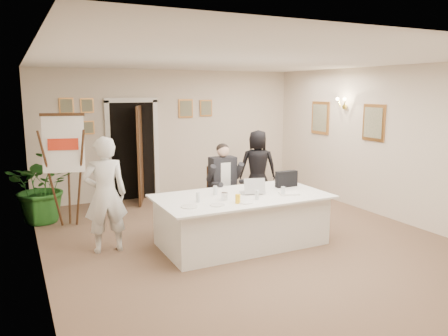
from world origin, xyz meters
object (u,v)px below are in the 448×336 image
conference_table (242,219)px  laptop (251,184)px  seated_man (224,183)px  potted_palm (43,186)px  flip_chart (66,176)px  standing_man (105,195)px  oj_glass (238,199)px  laptop_bag (286,179)px  standing_woman (258,167)px  steel_jug (224,196)px  paper_stack (289,193)px

conference_table → laptop: (0.20, 0.07, 0.52)m
seated_man → laptop: 1.04m
laptop → potted_palm: bearing=155.7°
conference_table → seated_man: size_ratio=1.80×
flip_chart → standing_man: 1.55m
conference_table → oj_glass: bearing=-125.1°
standing_man → laptop_bag: 2.92m
standing_woman → flip_chart: bearing=27.0°
oj_glass → steel_jug: (-0.09, 0.25, -0.01)m
laptop → steel_jug: (-0.56, -0.20, -0.08)m
laptop_bag → paper_stack: 0.56m
standing_man → potted_palm: standing_man is taller
steel_jug → laptop_bag: bearing=14.6°
conference_table → standing_man: (-1.94, 0.60, 0.47)m
flip_chart → standing_man: size_ratio=1.13×
standing_man → standing_woman: standing_man is taller
flip_chart → paper_stack: 3.81m
potted_palm → conference_table: bearing=-44.4°
conference_table → steel_jug: (-0.36, -0.14, 0.44)m
paper_stack → oj_glass: 0.97m
oj_glass → paper_stack: bearing=7.2°
laptop → steel_jug: laptop is taller
laptop_bag → laptop: bearing=-168.6°
flip_chart → laptop: size_ratio=5.55×
seated_man → laptop_bag: bearing=-62.5°
seated_man → oj_glass: bearing=-120.9°
flip_chart → paper_stack: size_ratio=6.59×
standing_man → potted_palm: bearing=-67.3°
potted_palm → seated_man: bearing=-27.7°
laptop_bag → oj_glass: laptop_bag is taller
seated_man → steel_jug: (-0.59, -1.22, 0.10)m
conference_table → standing_woman: (1.49, 2.05, 0.38)m
steel_jug → paper_stack: bearing=-7.2°
standing_man → oj_glass: (1.66, -0.99, -0.02)m
conference_table → potted_palm: size_ratio=1.98×
seated_man → laptop_bag: seated_man is taller
seated_man → steel_jug: 1.36m
standing_woman → potted_palm: size_ratio=1.17×
flip_chart → laptop_bag: size_ratio=5.12×
laptop_bag → conference_table: bearing=-166.9°
seated_man → laptop: bearing=-103.9°
oj_glass → standing_woman: bearing=54.1°
seated_man → standing_man: bearing=-179.5°
flip_chart → laptop_bag: 3.77m
seated_man → flip_chart: flip_chart is taller
standing_woman → paper_stack: standing_woman is taller
potted_palm → oj_glass: potted_palm is taller
seated_man → conference_table: bearing=-114.0°
laptop → standing_man: bearing=-176.7°
standing_woman → paper_stack: (-0.81, -2.32, 0.01)m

